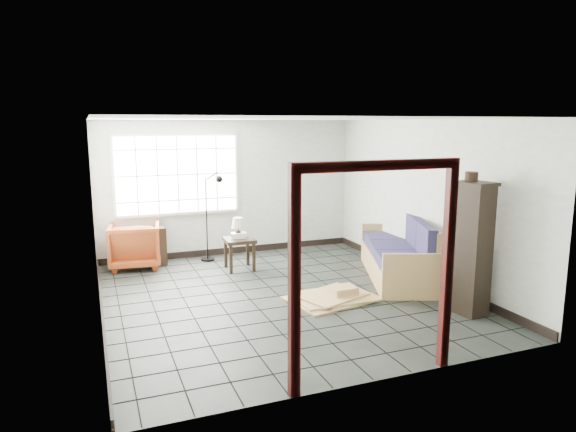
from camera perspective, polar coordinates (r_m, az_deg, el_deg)
name	(u,v)px	position (r m, az deg, el deg)	size (l,w,h in m)	color
ground	(279,296)	(7.74, -1.00, -8.87)	(5.50, 5.50, 0.00)	black
room_shell	(278,184)	(7.38, -1.11, 3.60)	(5.02, 5.52, 2.61)	#ACB2AA
window_panel	(177,175)	(9.72, -12.19, 4.51)	(2.32, 0.08, 1.52)	silver
doorway_trim	(376,246)	(5.00, 9.79, -3.26)	(1.80, 0.08, 2.20)	#3B0E0D
futon_sofa	(401,256)	(8.74, 12.45, -4.34)	(1.67, 2.46, 1.02)	#AC834D
armchair	(135,243)	(9.51, -16.65, -2.88)	(0.86, 0.81, 0.89)	brown
side_table	(239,244)	(9.02, -5.42, -3.10)	(0.52, 0.52, 0.56)	black
table_lamp	(238,224)	(8.99, -5.58, -0.87)	(0.29, 0.29, 0.36)	black
projector	(239,235)	(9.02, -5.50, -2.16)	(0.29, 0.24, 0.09)	silver
floor_lamp	(213,213)	(9.64, -8.34, 0.29)	(0.51, 0.34, 1.65)	black
console_shelf	(140,248)	(9.54, -16.17, -3.41)	(0.93, 0.49, 0.69)	black
tall_shelf	(472,248)	(7.25, 19.72, -3.32)	(0.44, 0.53, 1.79)	black
pot	(471,177)	(7.12, 19.72, 4.15)	(0.21, 0.21, 0.13)	black
open_box	(401,270)	(8.65, 12.48, -5.84)	(0.89, 0.55, 0.47)	#9D774C
cardboard_pile	(334,296)	(7.61, 5.09, -8.85)	(1.40, 1.12, 0.18)	#9D774C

